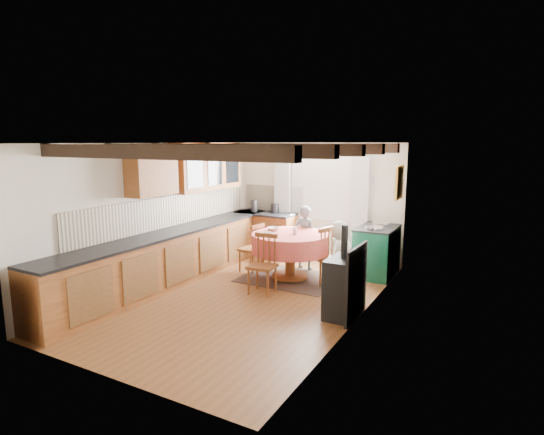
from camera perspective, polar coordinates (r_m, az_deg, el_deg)
The scene contains 40 objects.
floor at distance 7.06m, azimuth -3.16°, elevation -10.22°, with size 3.60×5.50×0.00m, color brown.
ceiling at distance 6.63m, azimuth -3.36°, elevation 9.64°, with size 3.60×5.50×0.00m, color white.
wall_back at distance 9.17m, azimuth 5.85°, elevation 2.14°, with size 3.60×0.00×2.40m, color silver.
wall_front at distance 4.70m, azimuth -21.31°, elevation -5.92°, with size 3.60×0.00×2.40m, color silver.
wall_left at distance 7.83m, azimuth -14.52°, elevation 0.56°, with size 0.00×5.50×2.40m, color silver.
wall_right at distance 6.01m, azimuth 11.50°, elevation -2.09°, with size 0.00×5.50×2.40m, color silver.
beam_a at distance 5.05m, azimuth -15.56°, elevation 8.22°, with size 3.60×0.16×0.16m, color black.
beam_b at distance 5.81m, azimuth -8.63°, elevation 8.63°, with size 3.60×0.16×0.16m, color black.
beam_c at distance 6.63m, azimuth -3.35°, elevation 8.87°, with size 3.60×0.16×0.16m, color black.
beam_d at distance 7.50m, azimuth 0.74°, elevation 9.00°, with size 3.60×0.16×0.16m, color black.
beam_e at distance 8.40m, azimuth 3.97°, elevation 9.07°, with size 3.60×0.16×0.16m, color black.
splash_left at distance 8.04m, azimuth -12.96°, elevation 0.86°, with size 0.02×4.50×0.55m, color beige.
splash_back at distance 9.58m, azimuth 0.27°, elevation 2.52°, with size 1.40×0.02×0.55m, color beige.
base_cabinet_left at distance 7.79m, azimuth -12.65°, elevation -5.13°, with size 0.60×5.30×0.88m, color #A15D2A.
base_cabinet_back at distance 9.49m, azimuth -0.80°, elevation -2.21°, with size 1.30×0.60×0.88m, color #A15D2A.
worktop_left at distance 7.67m, azimuth -12.67°, elevation -1.83°, with size 0.64×5.30×0.04m, color black.
worktop_back at distance 9.38m, azimuth -0.87°, elevation 0.52°, with size 1.30×0.64×0.04m, color black.
wall_cabinet_glass at distance 8.56m, azimuth -8.38°, elevation 6.59°, with size 0.34×1.80×0.90m, color #A15D2A.
wall_cabinet_solid at distance 7.42m, azimuth -15.37°, elevation 5.47°, with size 0.34×0.90×0.70m, color #A15D2A.
window_frame at distance 9.07m, azimuth 6.44°, elevation 4.59°, with size 1.34×0.03×1.54m, color white.
window_pane at distance 9.07m, azimuth 6.45°, elevation 4.60°, with size 1.20×0.01×1.40m, color white.
curtain_left at distance 9.40m, azimuth 1.38°, elevation 1.77°, with size 0.35×0.10×2.10m, color silver.
curtain_right at distance 8.77m, azimuth 11.31°, elevation 0.99°, with size 0.35×0.10×2.10m, color silver.
curtain_rod at distance 8.96m, azimuth 6.31°, elevation 8.38°, with size 0.03×0.03×2.00m, color black.
wall_picture at distance 8.15m, azimuth 16.23°, elevation 4.38°, with size 0.04×0.50×0.60m, color gold.
wall_plate at distance 8.73m, azimuth 12.21°, elevation 4.89°, with size 0.30×0.30×0.02m, color silver.
rug at distance 7.92m, azimuth 2.36°, elevation -7.91°, with size 1.67×1.30×0.01m, color #47362A.
dining_table at distance 7.81m, azimuth 2.38°, elevation -5.06°, with size 1.37×1.37×0.83m, color #DF4948, non-canonical shape.
chair_near at distance 7.06m, azimuth -1.30°, elevation -6.11°, with size 0.41×0.43×0.96m, color brown, non-canonical shape.
chair_left at distance 8.27m, azimuth -2.73°, elevation -3.90°, with size 0.39×0.41×0.92m, color brown, non-canonical shape.
chair_right at distance 7.46m, azimuth 8.16°, elevation -5.17°, with size 0.43×0.45×1.00m, color brown, non-canonical shape.
aga_range at distance 8.23m, azimuth 13.46°, elevation -4.22°, with size 0.65×1.00×0.92m, color #0D4530, non-canonical shape.
cast_iron_stove at distance 6.19m, azimuth 9.30°, elevation -6.90°, with size 0.39×0.65×1.30m, color black, non-canonical shape.
child_far at distance 8.38m, azimuth 4.32°, elevation -2.60°, with size 0.45×0.30×1.24m, color slate.
child_right at distance 7.50m, azimuth 8.79°, elevation -4.63°, with size 0.55×0.36×1.12m, color silver.
bowl_a at distance 7.99m, azimuth 0.15°, elevation -1.48°, with size 0.21×0.21×0.05m, color silver.
bowl_b at distance 7.57m, azimuth -0.65°, elevation -2.11°, with size 0.18×0.18×0.05m, color silver.
cup at distance 7.69m, azimuth 3.01°, elevation -1.77°, with size 0.10×0.10×0.10m, color silver.
canister_tall at distance 9.47m, azimuth -2.35°, elevation 1.51°, with size 0.15×0.15×0.26m, color #262628.
canister_wide at distance 9.40m, azimuth 0.38°, elevation 1.24°, with size 0.17×0.17×0.19m, color #262628.
Camera 1 is at (3.51, -5.63, 2.42)m, focal length 28.94 mm.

